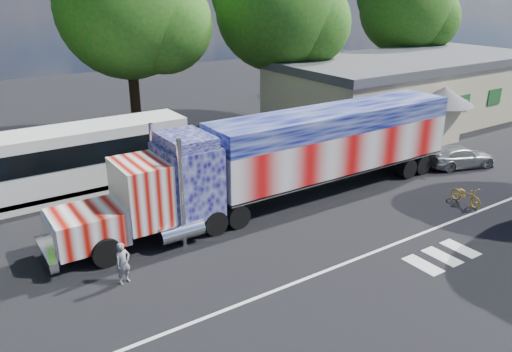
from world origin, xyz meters
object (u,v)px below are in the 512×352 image
parked_car (460,157)px  tree_far_ne (407,8)px  semi_truck (293,155)px  bicycle (466,195)px  tree_n_mid (130,8)px  woman (123,263)px  tree_ne_a (279,10)px  coach_bus (72,161)px

parked_car → tree_far_ne: tree_far_ne is taller
semi_truck → tree_far_ne: tree_far_ne is taller
bicycle → tree_n_mid: tree_n_mid is taller
semi_truck → woman: semi_truck is taller
woman → tree_ne_a: size_ratio=0.12×
tree_far_ne → tree_ne_a: tree_ne_a is taller
tree_far_ne → semi_truck: bearing=-149.4°
woman → tree_far_ne: (34.18, 17.03, 7.60)m
tree_n_mid → coach_bus: bearing=-132.1°
woman → bicycle: 17.12m
tree_n_mid → tree_far_ne: size_ratio=1.07×
parked_car → tree_ne_a: bearing=29.5°
parked_car → bicycle: bearing=145.8°
coach_bus → tree_n_mid: size_ratio=0.89×
semi_truck → coach_bus: 11.55m
semi_truck → bicycle: size_ratio=12.12×
semi_truck → tree_far_ne: size_ratio=1.75×
coach_bus → tree_far_ne: 34.77m
coach_bus → bicycle: (16.10, -12.40, -1.36)m
parked_car → tree_far_ne: bearing=-20.8°
parked_car → bicycle: 5.91m
semi_truck → coach_bus: size_ratio=1.82×
woman → semi_truck: bearing=-0.8°
coach_bus → tree_n_mid: tree_n_mid is taller
semi_truck → woman: 10.45m
coach_bus → bicycle: bearing=-37.6°
coach_bus → bicycle: 20.36m
semi_truck → parked_car: bearing=-8.4°
tree_ne_a → coach_bus: bearing=-161.4°
tree_n_mid → tree_ne_a: (11.15, -1.21, -0.31)m
woman → tree_n_mid: 20.15m
woman → tree_far_ne: 38.94m
coach_bus → bicycle: size_ratio=6.65×
coach_bus → semi_truck: bearing=-37.6°
coach_bus → tree_n_mid: 12.00m
bicycle → parked_car: bearing=45.7°
semi_truck → parked_car: semi_truck is taller
semi_truck → tree_n_mid: tree_n_mid is taller
parked_car → tree_n_mid: size_ratio=0.32×
tree_n_mid → tree_far_ne: tree_n_mid is taller
semi_truck → bicycle: bearing=-37.6°
parked_car → tree_far_ne: size_ratio=0.34×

